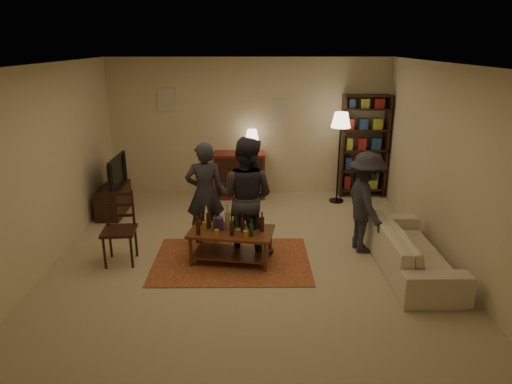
{
  "coord_description": "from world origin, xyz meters",
  "views": [
    {
      "loc": [
        0.05,
        -5.99,
        2.97
      ],
      "look_at": [
        0.11,
        0.1,
        0.96
      ],
      "focal_mm": 32.0,
      "sensor_mm": 36.0,
      "label": 1
    }
  ],
  "objects_px": {
    "dining_chair": "(120,225)",
    "person_by_sofa": "(366,203)",
    "coffee_table": "(231,234)",
    "sofa": "(411,249)",
    "person_right": "(246,197)",
    "dresser": "(240,174)",
    "person_left": "(205,193)",
    "bookshelf": "(364,145)",
    "floor_lamp": "(341,126)",
    "tv_stand": "(113,193)"
  },
  "relations": [
    {
      "from": "dining_chair",
      "to": "person_by_sofa",
      "type": "height_order",
      "value": "person_by_sofa"
    },
    {
      "from": "person_by_sofa",
      "to": "coffee_table",
      "type": "bearing_deg",
      "value": 91.89
    },
    {
      "from": "sofa",
      "to": "person_right",
      "type": "height_order",
      "value": "person_right"
    },
    {
      "from": "dresser",
      "to": "person_by_sofa",
      "type": "xyz_separation_m",
      "value": [
        1.89,
        -2.49,
        0.28
      ]
    },
    {
      "from": "person_left",
      "to": "person_right",
      "type": "xyz_separation_m",
      "value": [
        0.62,
        -0.38,
        0.08
      ]
    },
    {
      "from": "bookshelf",
      "to": "floor_lamp",
      "type": "xyz_separation_m",
      "value": [
        -0.55,
        -0.38,
        0.44
      ]
    },
    {
      "from": "bookshelf",
      "to": "coffee_table",
      "type": "bearing_deg",
      "value": -130.66
    },
    {
      "from": "coffee_table",
      "to": "tv_stand",
      "type": "xyz_separation_m",
      "value": [
        -2.2,
        1.93,
        -0.03
      ]
    },
    {
      "from": "floor_lamp",
      "to": "coffee_table",
      "type": "bearing_deg",
      "value": -127.59
    },
    {
      "from": "dining_chair",
      "to": "floor_lamp",
      "type": "xyz_separation_m",
      "value": [
        3.5,
        2.49,
        0.93
      ]
    },
    {
      "from": "bookshelf",
      "to": "person_by_sofa",
      "type": "height_order",
      "value": "bookshelf"
    },
    {
      "from": "person_left",
      "to": "person_right",
      "type": "relative_size",
      "value": 0.91
    },
    {
      "from": "bookshelf",
      "to": "person_by_sofa",
      "type": "relative_size",
      "value": 1.34
    },
    {
      "from": "floor_lamp",
      "to": "sofa",
      "type": "xyz_separation_m",
      "value": [
        0.5,
        -2.8,
        -1.17
      ]
    },
    {
      "from": "floor_lamp",
      "to": "person_right",
      "type": "relative_size",
      "value": 1.0
    },
    {
      "from": "dresser",
      "to": "floor_lamp",
      "type": "bearing_deg",
      "value": -9.31
    },
    {
      "from": "tv_stand",
      "to": "person_right",
      "type": "bearing_deg",
      "value": -34.2
    },
    {
      "from": "coffee_table",
      "to": "floor_lamp",
      "type": "relative_size",
      "value": 0.72
    },
    {
      "from": "coffee_table",
      "to": "sofa",
      "type": "distance_m",
      "value": 2.47
    },
    {
      "from": "person_left",
      "to": "sofa",
      "type": "bearing_deg",
      "value": 153.53
    },
    {
      "from": "dining_chair",
      "to": "bookshelf",
      "type": "relative_size",
      "value": 0.51
    },
    {
      "from": "tv_stand",
      "to": "floor_lamp",
      "type": "bearing_deg",
      "value": 8.29
    },
    {
      "from": "person_left",
      "to": "person_by_sofa",
      "type": "distance_m",
      "value": 2.39
    },
    {
      "from": "floor_lamp",
      "to": "person_by_sofa",
      "type": "xyz_separation_m",
      "value": [
        0.0,
        -2.18,
        -0.72
      ]
    },
    {
      "from": "coffee_table",
      "to": "floor_lamp",
      "type": "distance_m",
      "value": 3.36
    },
    {
      "from": "dresser",
      "to": "floor_lamp",
      "type": "distance_m",
      "value": 2.16
    },
    {
      "from": "dresser",
      "to": "sofa",
      "type": "bearing_deg",
      "value": -52.46
    },
    {
      "from": "person_left",
      "to": "person_right",
      "type": "height_order",
      "value": "person_right"
    },
    {
      "from": "dresser",
      "to": "sofa",
      "type": "distance_m",
      "value": 3.93
    },
    {
      "from": "coffee_table",
      "to": "dresser",
      "type": "bearing_deg",
      "value": 88.85
    },
    {
      "from": "coffee_table",
      "to": "dresser",
      "type": "height_order",
      "value": "dresser"
    },
    {
      "from": "bookshelf",
      "to": "person_left",
      "type": "distance_m",
      "value": 3.68
    },
    {
      "from": "tv_stand",
      "to": "bookshelf",
      "type": "bearing_deg",
      "value": 11.8
    },
    {
      "from": "coffee_table",
      "to": "person_by_sofa",
      "type": "height_order",
      "value": "person_by_sofa"
    },
    {
      "from": "dresser",
      "to": "person_left",
      "type": "distance_m",
      "value": 2.24
    },
    {
      "from": "coffee_table",
      "to": "dining_chair",
      "type": "relative_size",
      "value": 1.2
    },
    {
      "from": "coffee_table",
      "to": "bookshelf",
      "type": "relative_size",
      "value": 0.62
    },
    {
      "from": "dresser",
      "to": "person_by_sofa",
      "type": "distance_m",
      "value": 3.14
    },
    {
      "from": "dining_chair",
      "to": "tv_stand",
      "type": "bearing_deg",
      "value": 104.8
    },
    {
      "from": "sofa",
      "to": "person_right",
      "type": "distance_m",
      "value": 2.38
    },
    {
      "from": "tv_stand",
      "to": "person_left",
      "type": "distance_m",
      "value": 2.22
    },
    {
      "from": "person_right",
      "to": "dresser",
      "type": "bearing_deg",
      "value": -64.39
    },
    {
      "from": "coffee_table",
      "to": "tv_stand",
      "type": "relative_size",
      "value": 1.18
    },
    {
      "from": "tv_stand",
      "to": "bookshelf",
      "type": "xyz_separation_m",
      "value": [
        4.69,
        0.98,
        0.65
      ]
    },
    {
      "from": "coffee_table",
      "to": "bookshelf",
      "type": "xyz_separation_m",
      "value": [
        2.5,
        2.91,
        0.62
      ]
    },
    {
      "from": "bookshelf",
      "to": "dresser",
      "type": "bearing_deg",
      "value": -178.43
    },
    {
      "from": "coffee_table",
      "to": "person_left",
      "type": "height_order",
      "value": "person_left"
    },
    {
      "from": "person_by_sofa",
      "to": "dresser",
      "type": "bearing_deg",
      "value": 28.96
    },
    {
      "from": "dining_chair",
      "to": "person_right",
      "type": "distance_m",
      "value": 1.81
    },
    {
      "from": "person_left",
      "to": "person_right",
      "type": "distance_m",
      "value": 0.74
    }
  ]
}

